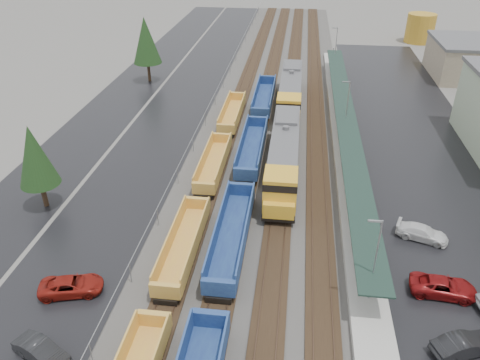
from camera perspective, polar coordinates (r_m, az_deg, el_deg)
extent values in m
cube|color=#302D2B|center=(72.74, 4.45, 8.75)|extent=(20.00, 160.00, 0.08)
cube|color=black|center=(73.20, -0.30, 9.08)|extent=(2.60, 160.00, 0.15)
cube|color=#473326|center=(73.25, -0.87, 9.18)|extent=(0.08, 160.00, 0.07)
cube|color=#473326|center=(73.07, 0.27, 9.13)|extent=(0.08, 160.00, 0.07)
cube|color=black|center=(72.81, 2.86, 8.92)|extent=(2.60, 160.00, 0.15)
cube|color=#473326|center=(72.82, 2.29, 9.03)|extent=(0.08, 160.00, 0.07)
cube|color=#473326|center=(72.72, 3.43, 8.97)|extent=(0.08, 160.00, 0.07)
cube|color=black|center=(72.64, 6.04, 8.73)|extent=(2.60, 160.00, 0.15)
cube|color=#473326|center=(72.62, 5.47, 8.85)|extent=(0.08, 160.00, 0.07)
cube|color=#473326|center=(72.60, 6.62, 8.78)|extent=(0.08, 160.00, 0.07)
cube|color=black|center=(72.70, 9.22, 8.52)|extent=(2.60, 160.00, 0.15)
cube|color=#473326|center=(72.63, 8.66, 8.64)|extent=(0.08, 160.00, 0.07)
cube|color=#473326|center=(72.69, 9.80, 8.56)|extent=(0.08, 160.00, 0.07)
cube|color=black|center=(74.89, -7.23, 9.22)|extent=(10.00, 160.00, 0.02)
cube|color=black|center=(77.91, -14.48, 9.34)|extent=(9.00, 160.00, 0.02)
cube|color=black|center=(65.48, 20.76, 4.19)|extent=(16.00, 100.00, 0.02)
cube|color=#9E9B93|center=(63.69, 12.50, 5.12)|extent=(3.00, 80.00, 0.70)
cylinder|color=gray|center=(41.53, 14.86, -7.69)|extent=(0.16, 0.16, 2.40)
cylinder|color=gray|center=(54.09, 13.32, 2.11)|extent=(0.16, 0.16, 2.40)
cylinder|color=gray|center=(67.66, 12.38, 8.10)|extent=(0.16, 0.16, 2.40)
cylinder|color=gray|center=(81.72, 11.74, 12.06)|extent=(0.16, 0.16, 2.40)
cylinder|color=gray|center=(96.08, 11.28, 14.85)|extent=(0.16, 0.16, 2.40)
cube|color=#182C24|center=(62.56, 12.78, 7.48)|extent=(2.60, 65.00, 0.15)
cylinder|color=gray|center=(36.38, 16.07, -9.91)|extent=(0.12, 0.12, 8.00)
cube|color=gray|center=(33.97, 16.16, -4.84)|extent=(1.00, 0.15, 0.12)
cylinder|color=gray|center=(62.26, 12.87, 8.15)|extent=(0.12, 0.12, 8.00)
cube|color=gray|center=(60.89, 12.82, 11.58)|extent=(1.00, 0.15, 0.12)
cylinder|color=gray|center=(90.72, 11.56, 15.29)|extent=(0.12, 0.12, 8.00)
cube|color=gray|center=(89.78, 11.49, 17.71)|extent=(1.00, 0.15, 0.12)
cylinder|color=gray|center=(34.75, -17.68, -19.58)|extent=(0.08, 0.08, 2.00)
cylinder|color=gray|center=(39.81, -13.21, -11.04)|extent=(0.08, 0.08, 2.00)
cylinder|color=gray|center=(45.71, -10.00, -4.51)|extent=(0.08, 0.08, 2.00)
cylinder|color=gray|center=(52.18, -7.60, 0.47)|extent=(0.08, 0.08, 2.00)
cylinder|color=gray|center=(59.02, -5.74, 4.32)|extent=(0.08, 0.08, 2.00)
cylinder|color=gray|center=(66.12, -4.26, 7.36)|extent=(0.08, 0.08, 2.00)
cylinder|color=gray|center=(73.41, -3.05, 9.80)|extent=(0.08, 0.08, 2.00)
cylinder|color=gray|center=(80.83, -2.05, 11.80)|extent=(0.08, 0.08, 2.00)
cylinder|color=gray|center=(88.35, -1.21, 13.45)|extent=(0.08, 0.08, 2.00)
cylinder|color=gray|center=(95.95, -0.50, 14.84)|extent=(0.08, 0.08, 2.00)
cylinder|color=gray|center=(103.61, 0.12, 16.02)|extent=(0.08, 0.08, 2.00)
cylinder|color=gray|center=(111.32, 0.66, 17.04)|extent=(0.08, 0.08, 2.00)
cylinder|color=gray|center=(119.07, 1.13, 17.92)|extent=(0.08, 0.08, 2.00)
cylinder|color=gray|center=(126.85, 1.55, 18.70)|extent=(0.08, 0.08, 2.00)
cylinder|color=gray|center=(134.65, 1.93, 19.39)|extent=(0.08, 0.08, 2.00)
cylinder|color=gray|center=(142.48, 2.26, 19.99)|extent=(0.08, 0.08, 2.00)
cube|color=gray|center=(73.06, -3.07, 10.54)|extent=(0.05, 160.00, 0.05)
cylinder|color=#332316|center=(51.84, -22.77, -1.64)|extent=(0.50, 0.50, 2.70)
cone|color=black|center=(49.78, -23.79, 2.76)|extent=(3.96, 3.96, 6.30)
cylinder|color=#332316|center=(85.60, -11.03, 12.80)|extent=(0.50, 0.50, 3.30)
cone|color=black|center=(84.14, -11.41, 16.36)|extent=(4.84, 4.84, 7.70)
cylinder|color=#332316|center=(74.59, 26.57, 7.32)|extent=(0.50, 0.50, 3.00)
cube|color=black|center=(54.04, 5.31, 1.61)|extent=(3.22, 21.48, 0.43)
cube|color=gold|center=(54.15, 5.45, 3.85)|extent=(3.01, 17.19, 3.22)
cube|color=gold|center=(45.77, 4.93, -1.17)|extent=(3.22, 3.44, 3.65)
cube|color=black|center=(45.22, 4.99, -0.01)|extent=(3.28, 3.49, 0.75)
cube|color=gold|center=(44.73, 4.74, -3.63)|extent=(3.01, 1.07, 1.50)
cube|color=#59595B|center=(53.40, 5.54, 5.50)|extent=(3.06, 17.19, 0.38)
cube|color=maroon|center=(54.79, 3.79, 2.74)|extent=(0.04, 17.19, 0.38)
cube|color=maroon|center=(54.73, 6.98, 2.54)|extent=(0.04, 17.19, 0.38)
cube|color=black|center=(54.25, 5.29, 1.21)|extent=(2.36, 6.45, 0.64)
cube|color=black|center=(47.76, 4.86, -3.05)|extent=(2.58, 4.30, 0.54)
cube|color=black|center=(60.88, 5.63, 4.73)|extent=(2.58, 4.30, 0.54)
cylinder|color=#59595B|center=(54.25, 5.61, 6.28)|extent=(0.75, 0.75, 0.54)
cube|color=#59595B|center=(57.23, 5.74, 7.54)|extent=(2.58, 4.30, 0.54)
cube|color=black|center=(73.16, 6.10, 9.51)|extent=(3.22, 21.48, 0.43)
cube|color=gold|center=(73.54, 6.20, 11.13)|extent=(3.01, 17.19, 3.22)
cube|color=gold|center=(64.61, 5.93, 8.57)|extent=(3.22, 3.44, 3.65)
cube|color=black|center=(64.22, 5.98, 9.46)|extent=(3.28, 3.49, 0.75)
cube|color=gold|center=(63.23, 5.81, 7.02)|extent=(3.01, 1.07, 1.50)
cube|color=#59595B|center=(72.99, 6.28, 12.40)|extent=(3.06, 17.19, 0.38)
cube|color=maroon|center=(74.01, 4.95, 10.26)|extent=(0.04, 17.19, 0.38)
cube|color=maroon|center=(73.97, 7.35, 10.11)|extent=(0.04, 17.19, 0.38)
cube|color=black|center=(73.31, 6.08, 9.19)|extent=(2.36, 6.45, 0.64)
cube|color=black|center=(66.31, 5.85, 6.95)|extent=(2.58, 4.30, 0.54)
cube|color=black|center=(80.33, 6.28, 11.19)|extent=(2.58, 4.30, 0.54)
cylinder|color=#59595B|center=(73.92, 6.32, 12.90)|extent=(0.75, 0.75, 0.54)
cube|color=#59595B|center=(77.02, 6.40, 13.57)|extent=(2.58, 4.30, 0.54)
cube|color=gold|center=(35.20, -10.37, -16.37)|extent=(2.42, 0.47, 1.30)
cube|color=black|center=(35.47, -10.54, -18.15)|extent=(1.86, 2.05, 0.47)
cube|color=gold|center=(41.96, -6.83, -8.16)|extent=(2.42, 11.85, 0.23)
cube|color=gold|center=(41.71, -8.46, -7.10)|extent=(0.14, 11.85, 1.68)
cube|color=gold|center=(41.21, -5.31, -7.40)|extent=(0.14, 11.85, 1.68)
cube|color=gold|center=(37.12, -9.10, -13.18)|extent=(2.42, 0.47, 1.30)
cube|color=gold|center=(46.38, -5.16, -2.87)|extent=(2.42, 0.47, 1.30)
cube|color=black|center=(38.21, -8.72, -13.53)|extent=(1.86, 2.05, 0.47)
cube|color=black|center=(46.37, -5.27, -4.27)|extent=(1.86, 2.05, 0.47)
cube|color=gold|center=(54.27, -3.19, 1.74)|extent=(2.42, 11.85, 0.23)
cube|color=gold|center=(54.08, -4.43, 2.59)|extent=(0.14, 11.85, 1.68)
cube|color=gold|center=(53.69, -1.99, 2.45)|extent=(0.14, 11.85, 1.68)
cube|color=gold|center=(48.76, -4.47, -1.02)|extent=(2.42, 0.47, 1.30)
cube|color=gold|center=(59.33, -2.18, 5.11)|extent=(2.42, 0.47, 1.30)
cube|color=black|center=(49.79, -4.28, -1.54)|extent=(1.86, 2.05, 0.47)
cube|color=black|center=(59.16, -2.26, 4.02)|extent=(1.86, 2.05, 0.47)
cube|color=gold|center=(67.72, -0.94, 7.85)|extent=(2.42, 11.85, 0.23)
cube|color=gold|center=(67.57, -1.94, 8.55)|extent=(0.14, 11.85, 1.68)
cube|color=gold|center=(67.25, 0.05, 8.46)|extent=(0.14, 11.85, 1.68)
cube|color=gold|center=(61.92, -1.75, 6.24)|extent=(2.42, 0.47, 1.30)
cube|color=gold|center=(73.11, -0.26, 10.15)|extent=(2.42, 0.47, 1.30)
cube|color=black|center=(62.89, -1.64, 5.71)|extent=(1.86, 2.05, 0.47)
cube|color=black|center=(72.84, -0.33, 9.28)|extent=(1.86, 2.05, 0.47)
cube|color=navy|center=(34.56, -3.57, -16.58)|extent=(2.69, 0.52, 1.45)
cube|color=black|center=(34.86, -3.74, -18.60)|extent=(2.07, 2.27, 0.52)
cube|color=navy|center=(42.67, -1.00, -7.05)|extent=(2.69, 14.03, 0.26)
cube|color=navy|center=(42.29, -2.75, -5.91)|extent=(0.16, 14.03, 1.86)
cube|color=navy|center=(41.98, 0.75, -6.18)|extent=(0.16, 14.03, 1.86)
cube|color=navy|center=(36.78, -2.65, -12.96)|extent=(2.69, 0.52, 1.45)
cube|color=navy|center=(48.16, 0.21, -1.17)|extent=(2.69, 0.52, 1.45)
cube|color=black|center=(38.01, -2.42, -13.35)|extent=(2.07, 2.27, 0.52)
cube|color=black|center=(48.11, 0.10, -2.67)|extent=(2.07, 2.27, 0.52)
cube|color=navy|center=(57.57, 1.50, 3.62)|extent=(2.69, 14.03, 0.26)
cube|color=navy|center=(57.28, 0.22, 4.53)|extent=(0.16, 14.03, 1.86)
cube|color=navy|center=(57.05, 2.81, 4.38)|extent=(0.16, 14.03, 1.86)
cube|color=navy|center=(50.90, 0.66, 0.71)|extent=(2.69, 0.52, 1.45)
cube|color=navy|center=(63.77, 2.19, 7.11)|extent=(2.69, 0.52, 1.45)
cube|color=black|center=(52.04, 0.75, 0.11)|extent=(2.07, 2.27, 0.52)
cube|color=black|center=(63.53, 2.11, 6.00)|extent=(2.07, 2.27, 0.52)
cube|color=navy|center=(73.68, 2.95, 9.78)|extent=(2.69, 14.03, 0.26)
cube|color=navy|center=(73.46, 1.95, 10.51)|extent=(0.16, 14.03, 1.86)
cube|color=navy|center=(73.28, 4.00, 10.40)|extent=(0.16, 14.03, 1.86)
cube|color=navy|center=(66.72, 2.45, 8.19)|extent=(2.69, 0.52, 1.45)
cube|color=navy|center=(80.23, 3.40, 12.06)|extent=(2.69, 0.52, 1.45)
cube|color=black|center=(67.78, 2.49, 7.61)|extent=(2.07, 2.27, 0.52)
cube|color=black|center=(79.88, 3.34, 11.20)|extent=(2.07, 2.27, 0.52)
cylinder|color=#B08223|center=(117.36, 21.11, 16.89)|extent=(6.22, 6.22, 6.22)
imported|color=black|center=(36.39, -23.06, -18.70)|extent=(3.12, 4.62, 1.44)
imported|color=maroon|center=(40.50, -19.87, -12.03)|extent=(3.51, 5.40, 1.38)
imported|color=black|center=(37.41, 25.61, -17.73)|extent=(3.16, 4.79, 1.49)
imported|color=maroon|center=(41.36, 23.53, -11.86)|extent=(2.79, 5.33, 1.43)
imported|color=silver|center=(46.73, 21.33, -6.03)|extent=(3.30, 5.03, 1.35)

